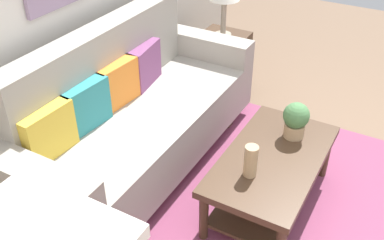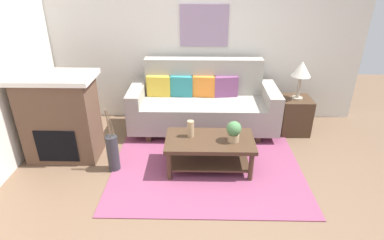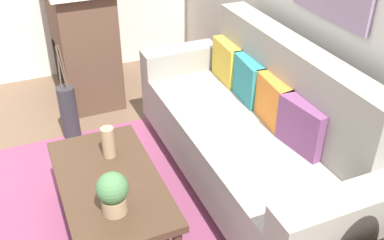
{
  "view_description": "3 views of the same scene",
  "coord_description": "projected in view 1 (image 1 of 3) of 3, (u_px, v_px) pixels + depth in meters",
  "views": [
    {
      "loc": [
        -2.21,
        -0.1,
        2.25
      ],
      "look_at": [
        -0.02,
        1.13,
        0.56
      ],
      "focal_mm": 41.53,
      "sensor_mm": 36.0,
      "label": 1
    },
    {
      "loc": [
        -0.12,
        -2.84,
        2.38
      ],
      "look_at": [
        -0.2,
        0.91,
        0.51
      ],
      "focal_mm": 29.55,
      "sensor_mm": 36.0,
      "label": 2
    },
    {
      "loc": [
        2.21,
        0.17,
        2.23
      ],
      "look_at": [
        -0.21,
        1.2,
        0.56
      ],
      "focal_mm": 42.41,
      "sensor_mm": 36.0,
      "label": 3
    }
  ],
  "objects": [
    {
      "name": "couch",
      "position": [
        134.0,
        117.0,
        3.28
      ],
      "size": [
        2.21,
        0.84,
        1.08
      ],
      "color": "gray",
      "rests_on": "ground_plane"
    },
    {
      "name": "throw_pillow_mustard",
      "position": [
        48.0,
        132.0,
        2.69
      ],
      "size": [
        0.37,
        0.14,
        0.32
      ],
      "primitive_type": "cube",
      "rotation": [
        0.0,
        0.0,
        -0.05
      ],
      "color": "gold",
      "rests_on": "couch"
    },
    {
      "name": "tabletop_vase",
      "position": [
        251.0,
        161.0,
        2.69
      ],
      "size": [
        0.08,
        0.08,
        0.21
      ],
      "primitive_type": "cylinder",
      "color": "tan",
      "rests_on": "coffee_table"
    },
    {
      "name": "throw_pillow_plum",
      "position": [
        144.0,
        65.0,
        3.44
      ],
      "size": [
        0.37,
        0.17,
        0.32
      ],
      "primitive_type": "cube",
      "rotation": [
        0.0,
        0.0,
        0.14
      ],
      "color": "#7A4270",
      "rests_on": "couch"
    },
    {
      "name": "potted_plant_tabletop",
      "position": [
        296.0,
        119.0,
        3.01
      ],
      "size": [
        0.18,
        0.18,
        0.26
      ],
      "color": "tan",
      "rests_on": "coffee_table"
    },
    {
      "name": "throw_pillow_teal",
      "position": [
        85.0,
        106.0,
        2.94
      ],
      "size": [
        0.37,
        0.15,
        0.32
      ],
      "primitive_type": "cube",
      "rotation": [
        0.0,
        0.0,
        -0.08
      ],
      "color": "teal",
      "rests_on": "couch"
    },
    {
      "name": "coffee_table",
      "position": [
        271.0,
        170.0,
        2.96
      ],
      "size": [
        1.1,
        0.6,
        0.43
      ],
      "color": "#422D1E",
      "rests_on": "ground_plane"
    },
    {
      "name": "area_rug",
      "position": [
        272.0,
        208.0,
        3.1
      ],
      "size": [
        2.41,
        1.77,
        0.01
      ],
      "primitive_type": "cube",
      "color": "#843D5B",
      "rests_on": "ground_plane"
    },
    {
      "name": "throw_pillow_orange",
      "position": [
        117.0,
        84.0,
        3.19
      ],
      "size": [
        0.37,
        0.15,
        0.32
      ],
      "primitive_type": "cube",
      "rotation": [
        0.0,
        0.0,
        -0.08
      ],
      "color": "orange",
      "rests_on": "couch"
    },
    {
      "name": "ground_plane",
      "position": [
        344.0,
        236.0,
        2.9
      ],
      "size": [
        8.92,
        8.92,
        0.0
      ],
      "primitive_type": "plane",
      "color": "brown"
    },
    {
      "name": "side_table",
      "position": [
        222.0,
        62.0,
        4.36
      ],
      "size": [
        0.44,
        0.44,
        0.56
      ],
      "primitive_type": "cube",
      "color": "#422D1E",
      "rests_on": "ground_plane"
    }
  ]
}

